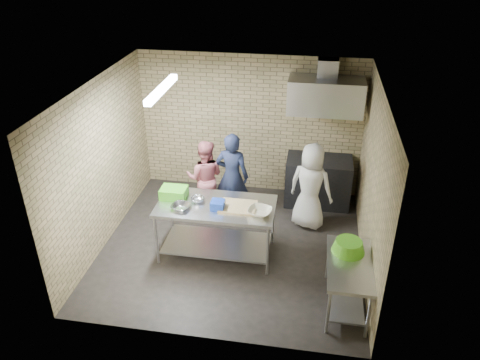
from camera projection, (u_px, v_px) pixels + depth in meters
name	position (u px, v px, depth m)	size (l,w,h in m)	color
floor	(232.00, 246.00, 7.80)	(4.20, 4.20, 0.00)	black
ceiling	(231.00, 89.00, 6.49)	(4.20, 4.20, 0.00)	black
back_wall	(250.00, 125.00, 8.87)	(4.20, 0.06, 2.70)	tan
front_wall	(201.00, 255.00, 5.42)	(4.20, 0.06, 2.70)	tan
left_wall	(102.00, 164.00, 7.44)	(0.06, 4.00, 2.70)	tan
right_wall	(372.00, 185.00, 6.85)	(0.06, 4.00, 2.70)	tan
prep_table	(217.00, 229.00, 7.42)	(1.82, 0.91, 0.91)	silver
side_counter	(347.00, 284.00, 6.41)	(0.60, 1.20, 0.75)	silver
stove	(318.00, 181.00, 8.82)	(1.20, 0.70, 0.90)	black
range_hood	(326.00, 96.00, 8.06)	(1.30, 0.60, 0.60)	silver
hood_duct	(328.00, 68.00, 7.97)	(0.35, 0.30, 0.30)	#A5A8AD
wall_shelf	(342.00, 103.00, 8.27)	(0.80, 0.20, 0.04)	#3F2B19
fluorescent_fixture	(162.00, 89.00, 6.67)	(0.10, 1.25, 0.08)	white
green_crate	(174.00, 193.00, 7.37)	(0.40, 0.30, 0.16)	green
blue_tub	(218.00, 205.00, 7.08)	(0.20, 0.20, 0.13)	#173DB2
cutting_board	(238.00, 207.00, 7.13)	(0.56, 0.43, 0.03)	#D9BA7D
mixing_bowl_a	(181.00, 207.00, 7.08)	(0.28, 0.28, 0.07)	#A9ABB0
mixing_bowl_b	(198.00, 200.00, 7.27)	(0.22, 0.22, 0.07)	silver
ceramic_bowl	(260.00, 212.00, 6.95)	(0.35, 0.35, 0.09)	beige
green_basin	(348.00, 246.00, 6.41)	(0.46, 0.46, 0.17)	#59C626
bottle_red	(328.00, 97.00, 8.25)	(0.07, 0.07, 0.18)	#B22619
bottle_green	(351.00, 99.00, 8.20)	(0.06, 0.06, 0.15)	green
man_navy	(232.00, 176.00, 8.21)	(0.59, 0.39, 1.63)	#161837
woman_pink	(205.00, 178.00, 8.39)	(0.69, 0.54, 1.42)	#CD6C76
woman_white	(311.00, 186.00, 7.98)	(0.76, 0.49, 1.55)	silver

